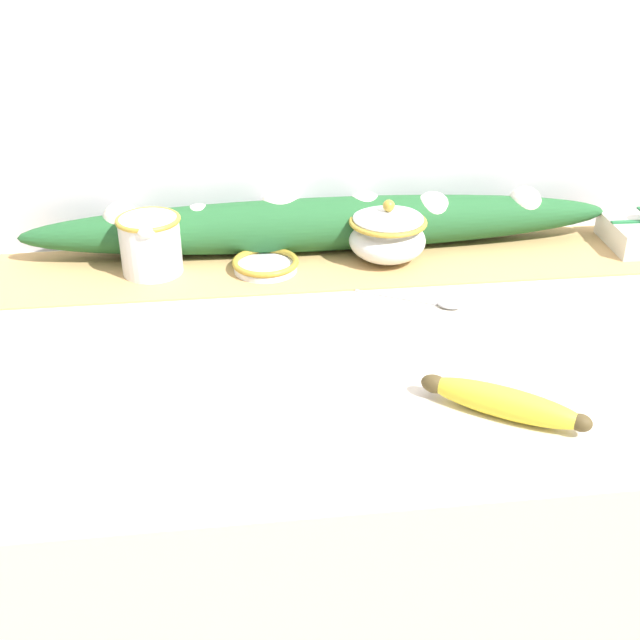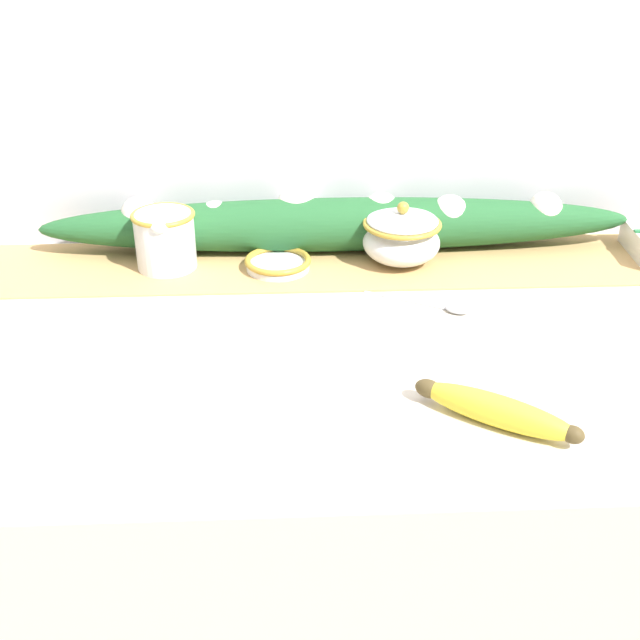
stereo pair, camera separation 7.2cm
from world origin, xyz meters
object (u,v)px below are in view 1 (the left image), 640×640
(sugar_bowl, at_px, (387,234))
(spoon, at_px, (441,303))
(banana, at_px, (503,402))
(cream_pitcher, at_px, (150,242))
(small_dish, at_px, (266,264))

(sugar_bowl, height_order, spoon, sugar_bowl)
(banana, height_order, spoon, banana)
(cream_pitcher, height_order, sugar_bowl, sugar_bowl)
(banana, relative_size, spoon, 1.19)
(banana, xyz_separation_m, spoon, (-0.00, 0.29, -0.01))
(cream_pitcher, xyz_separation_m, spoon, (0.44, -0.17, -0.05))
(cream_pitcher, distance_m, spoon, 0.47)
(sugar_bowl, relative_size, spoon, 0.84)
(spoon, bearing_deg, banana, -61.48)
(small_dish, height_order, banana, banana)
(banana, bearing_deg, spoon, 90.04)
(small_dish, relative_size, banana, 0.60)
(cream_pitcher, xyz_separation_m, sugar_bowl, (0.39, -0.00, -0.01))
(small_dish, bearing_deg, banana, -59.81)
(sugar_bowl, xyz_separation_m, banana, (0.05, -0.46, -0.03))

